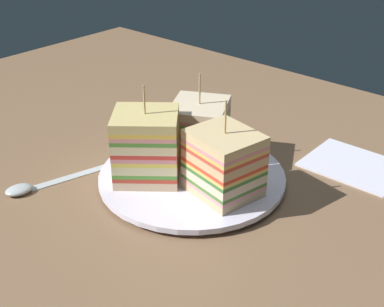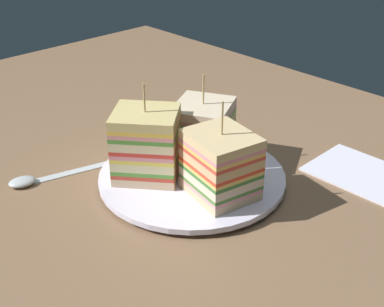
% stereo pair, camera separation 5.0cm
% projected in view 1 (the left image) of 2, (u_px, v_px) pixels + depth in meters
% --- Properties ---
extents(ground_plane, '(1.30, 0.90, 0.02)m').
position_uv_depth(ground_plane, '(192.00, 188.00, 0.69)').
color(ground_plane, '#826145').
extents(plate, '(0.24, 0.24, 0.01)m').
position_uv_depth(plate, '(192.00, 177.00, 0.68)').
color(plate, white).
rests_on(plate, ground_plane).
extents(sandwich_wedge_0, '(0.10, 0.10, 0.12)m').
position_uv_depth(sandwich_wedge_0, '(199.00, 129.00, 0.71)').
color(sandwich_wedge_0, beige).
rests_on(sandwich_wedge_0, plate).
extents(sandwich_wedge_1, '(0.11, 0.11, 0.13)m').
position_uv_depth(sandwich_wedge_1, '(147.00, 146.00, 0.65)').
color(sandwich_wedge_1, beige).
rests_on(sandwich_wedge_1, plate).
extents(sandwich_wedge_2, '(0.09, 0.08, 0.12)m').
position_uv_depth(sandwich_wedge_2, '(224.00, 163.00, 0.62)').
color(sandwich_wedge_2, '#D9B588').
rests_on(sandwich_wedge_2, plate).
extents(spoon, '(0.06, 0.14, 0.01)m').
position_uv_depth(spoon, '(35.00, 186.00, 0.67)').
color(spoon, silver).
rests_on(spoon, ground_plane).
extents(napkin, '(0.13, 0.10, 0.01)m').
position_uv_depth(napkin, '(354.00, 164.00, 0.72)').
color(napkin, white).
rests_on(napkin, ground_plane).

